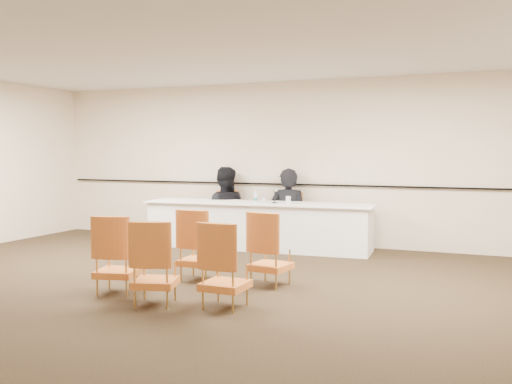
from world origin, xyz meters
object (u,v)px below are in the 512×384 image
at_px(drinking_glass, 264,200).
at_px(aud_chair_back_mid, 155,262).
at_px(panel_table, 258,225).
at_px(water_bottle, 255,197).
at_px(panelist_main_chair, 288,219).
at_px(panelist_second_chair, 224,216).
at_px(coffee_cup, 288,200).
at_px(aud_chair_back_left, 117,254).
at_px(panelist_second, 224,215).
at_px(microphone, 274,196).
at_px(aud_chair_front_right, 271,249).
at_px(aud_chair_back_right, 225,264).
at_px(panelist_main, 288,221).
at_px(aud_chair_front_mid, 199,244).

distance_m(drinking_glass, aud_chair_back_mid, 3.84).
relative_size(panel_table, water_bottle, 19.47).
relative_size(panelist_main_chair, panelist_second_chair, 1.00).
bearing_deg(coffee_cup, aud_chair_back_left, -105.11).
height_order(panelist_second_chair, aud_chair_back_mid, same).
bearing_deg(coffee_cup, panelist_second, 157.77).
height_order(panelist_main_chair, aud_chair_back_mid, same).
xyz_separation_m(microphone, drinking_glass, (-0.20, 0.01, -0.07)).
bearing_deg(aud_chair_front_right, aud_chair_back_right, -85.89).
xyz_separation_m(microphone, aud_chair_front_right, (0.88, -2.48, -0.46)).
height_order(microphone, aud_chair_back_mid, microphone).
xyz_separation_m(water_bottle, aud_chair_front_right, (1.24, -2.50, -0.44)).
xyz_separation_m(panel_table, panelist_main, (0.34, 0.61, 0.02)).
height_order(panelist_second, drinking_glass, panelist_second).
relative_size(panelist_second, drinking_glass, 18.54).
bearing_deg(aud_chair_back_right, aud_chair_back_left, 177.57).
bearing_deg(aud_chair_front_right, aud_chair_back_left, -137.64).
bearing_deg(aud_chair_back_left, panelist_main_chair, 66.01).
bearing_deg(aud_chair_back_mid, panelist_main, 73.00).
xyz_separation_m(aud_chair_front_mid, aud_chair_back_mid, (0.12, -1.26, 0.00)).
relative_size(panel_table, microphone, 16.35).
bearing_deg(coffee_cup, aud_chair_front_mid, -98.27).
distance_m(panel_table, panelist_main_chair, 0.71).
distance_m(coffee_cup, aud_chair_back_right, 3.67).
distance_m(panel_table, microphone, 0.63).
distance_m(panelist_second, aud_chair_back_right, 4.69).
relative_size(panel_table, panelist_main_chair, 4.27).
relative_size(water_bottle, aud_chair_back_right, 0.22).
relative_size(aud_chair_back_mid, aud_chair_back_right, 1.00).
relative_size(panelist_main_chair, water_bottle, 4.56).
height_order(water_bottle, aud_chair_back_left, water_bottle).
distance_m(aud_chair_back_mid, aud_chair_back_right, 0.80).
height_order(water_bottle, drinking_glass, water_bottle).
xyz_separation_m(panelist_second, coffee_cup, (1.51, -0.62, 0.39)).
height_order(panel_table, drinking_glass, drinking_glass).
xyz_separation_m(water_bottle, aud_chair_front_mid, (0.25, -2.56, -0.44)).
relative_size(panelist_second_chair, aud_chair_back_right, 1.00).
bearing_deg(drinking_glass, panelist_second, 150.60).
bearing_deg(panelist_main_chair, drinking_glass, -111.56).
bearing_deg(aud_chair_front_right, panelist_second_chair, 133.25).
bearing_deg(coffee_cup, aud_chair_back_right, -81.56).
xyz_separation_m(drinking_glass, aud_chair_back_mid, (0.22, -3.81, -0.39)).
xyz_separation_m(aud_chair_back_mid, aud_chair_back_right, (0.78, 0.18, 0.00)).
relative_size(water_bottle, aud_chair_back_left, 0.22).
bearing_deg(panelist_main, aud_chair_back_left, 73.50).
relative_size(drinking_glass, aud_chair_back_right, 0.11).
xyz_separation_m(aud_chair_front_right, aud_chair_back_left, (-1.57, -1.05, 0.00)).
bearing_deg(panel_table, panelist_second_chair, 146.34).
bearing_deg(microphone, panelist_second, 149.05).
bearing_deg(microphone, drinking_glass, 171.74).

